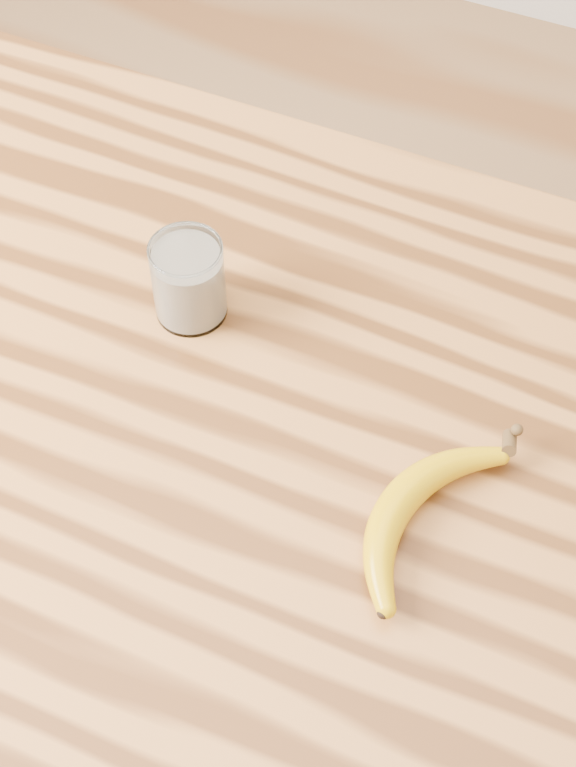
% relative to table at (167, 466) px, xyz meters
% --- Properties ---
extents(table, '(1.20, 0.80, 0.90)m').
position_rel_table_xyz_m(table, '(0.00, 0.00, 0.00)').
color(table, '#A5692F').
rests_on(table, ground).
extents(smoothie_glass, '(0.07, 0.07, 0.09)m').
position_rel_table_xyz_m(smoothie_glass, '(-0.01, 0.10, 0.17)').
color(smoothie_glass, white).
rests_on(smoothie_glass, table).
extents(banana, '(0.15, 0.28, 0.03)m').
position_rel_table_xyz_m(banana, '(0.25, -0.02, 0.15)').
color(banana, '#C59606').
rests_on(banana, table).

